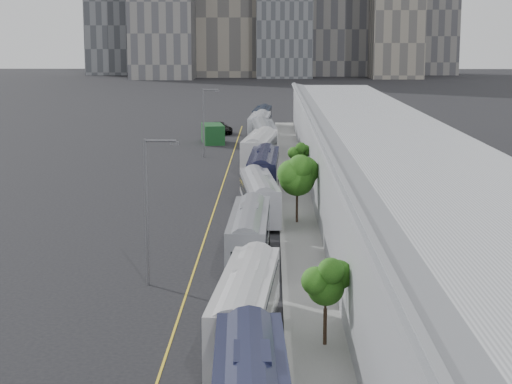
{
  "coord_description": "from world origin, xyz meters",
  "views": [
    {
      "loc": [
        3.32,
        -6.09,
        14.45
      ],
      "look_at": [
        2.2,
        57.19,
        3.0
      ],
      "focal_mm": 60.0,
      "sensor_mm": 36.0,
      "label": 1
    }
  ],
  "objects_px": {
    "shipping_container": "(213,134)",
    "suv": "(219,128)",
    "bus_2": "(246,313)",
    "bus_4": "(259,200)",
    "bus_3": "(249,240)",
    "bus_5": "(264,174)",
    "street_lamp_far": "(205,118)",
    "bus_6": "(260,153)",
    "bus_8": "(260,128)",
    "bus_9": "(262,119)",
    "street_lamp_near": "(150,201)",
    "bus_7": "(264,139)"
  },
  "relations": [
    {
      "from": "bus_4",
      "to": "suv",
      "type": "xyz_separation_m",
      "value": [
        -6.95,
        62.0,
        -0.61
      ]
    },
    {
      "from": "bus_6",
      "to": "street_lamp_far",
      "type": "distance_m",
      "value": 11.65
    },
    {
      "from": "shipping_container",
      "to": "suv",
      "type": "bearing_deg",
      "value": 79.35
    },
    {
      "from": "bus_7",
      "to": "suv",
      "type": "relative_size",
      "value": 2.14
    },
    {
      "from": "bus_9",
      "to": "bus_8",
      "type": "bearing_deg",
      "value": -87.65
    },
    {
      "from": "bus_6",
      "to": "bus_9",
      "type": "bearing_deg",
      "value": 95.7
    },
    {
      "from": "street_lamp_far",
      "to": "shipping_container",
      "type": "bearing_deg",
      "value": 90.11
    },
    {
      "from": "bus_5",
      "to": "bus_8",
      "type": "xyz_separation_m",
      "value": [
        -0.97,
        42.47,
        -0.01
      ]
    },
    {
      "from": "bus_9",
      "to": "street_lamp_far",
      "type": "bearing_deg",
      "value": -97.76
    },
    {
      "from": "bus_2",
      "to": "bus_8",
      "type": "bearing_deg",
      "value": 94.49
    },
    {
      "from": "bus_4",
      "to": "bus_9",
      "type": "height_order",
      "value": "bus_4"
    },
    {
      "from": "bus_3",
      "to": "bus_7",
      "type": "relative_size",
      "value": 0.89
    },
    {
      "from": "bus_4",
      "to": "street_lamp_far",
      "type": "relative_size",
      "value": 1.46
    },
    {
      "from": "bus_3",
      "to": "bus_4",
      "type": "bearing_deg",
      "value": 89.27
    },
    {
      "from": "bus_5",
      "to": "bus_2",
      "type": "bearing_deg",
      "value": -88.97
    },
    {
      "from": "bus_2",
      "to": "bus_4",
      "type": "height_order",
      "value": "bus_2"
    },
    {
      "from": "bus_4",
      "to": "shipping_container",
      "type": "bearing_deg",
      "value": 92.64
    },
    {
      "from": "bus_9",
      "to": "bus_4",
      "type": "bearing_deg",
      "value": -86.41
    },
    {
      "from": "bus_4",
      "to": "bus_2",
      "type": "bearing_deg",
      "value": -95.88
    },
    {
      "from": "suv",
      "to": "bus_4",
      "type": "bearing_deg",
      "value": -102.27
    },
    {
      "from": "street_lamp_near",
      "to": "shipping_container",
      "type": "xyz_separation_m",
      "value": [
        -1.0,
        68.99,
        -3.72
      ]
    },
    {
      "from": "suv",
      "to": "bus_3",
      "type": "bearing_deg",
      "value": -103.75
    },
    {
      "from": "bus_9",
      "to": "shipping_container",
      "type": "height_order",
      "value": "bus_9"
    },
    {
      "from": "bus_3",
      "to": "shipping_container",
      "type": "height_order",
      "value": "bus_3"
    },
    {
      "from": "street_lamp_near",
      "to": "suv",
      "type": "bearing_deg",
      "value": 90.59
    },
    {
      "from": "bus_5",
      "to": "suv",
      "type": "relative_size",
      "value": 2.08
    },
    {
      "from": "suv",
      "to": "bus_7",
      "type": "bearing_deg",
      "value": -90.13
    },
    {
      "from": "bus_8",
      "to": "suv",
      "type": "xyz_separation_m",
      "value": [
        -6.26,
        7.03,
        -0.72
      ]
    },
    {
      "from": "shipping_container",
      "to": "bus_8",
      "type": "bearing_deg",
      "value": 28.35
    },
    {
      "from": "bus_5",
      "to": "suv",
      "type": "distance_m",
      "value": 50.03
    },
    {
      "from": "bus_6",
      "to": "bus_2",
      "type": "bearing_deg",
      "value": -84.45
    },
    {
      "from": "bus_5",
      "to": "street_lamp_far",
      "type": "distance_m",
      "value": 24.78
    },
    {
      "from": "bus_3",
      "to": "bus_9",
      "type": "bearing_deg",
      "value": 91.12
    },
    {
      "from": "bus_5",
      "to": "street_lamp_far",
      "type": "height_order",
      "value": "street_lamp_far"
    },
    {
      "from": "bus_9",
      "to": "street_lamp_near",
      "type": "height_order",
      "value": "street_lamp_near"
    },
    {
      "from": "bus_6",
      "to": "bus_7",
      "type": "distance_m",
      "value": 14.09
    },
    {
      "from": "bus_6",
      "to": "street_lamp_near",
      "type": "bearing_deg",
      "value": -91.75
    },
    {
      "from": "bus_3",
      "to": "bus_6",
      "type": "height_order",
      "value": "bus_6"
    },
    {
      "from": "bus_9",
      "to": "bus_6",
      "type": "bearing_deg",
      "value": -86.55
    },
    {
      "from": "shipping_container",
      "to": "suv",
      "type": "distance_m",
      "value": 12.1
    },
    {
      "from": "bus_6",
      "to": "bus_8",
      "type": "xyz_separation_m",
      "value": [
        -0.41,
        27.93,
        -0.1
      ]
    },
    {
      "from": "bus_2",
      "to": "shipping_container",
      "type": "xyz_separation_m",
      "value": [
        -6.91,
        78.67,
        -0.17
      ]
    },
    {
      "from": "bus_9",
      "to": "street_lamp_near",
      "type": "xyz_separation_m",
      "value": [
        -5.65,
        -89.18,
        3.57
      ]
    },
    {
      "from": "bus_6",
      "to": "street_lamp_far",
      "type": "xyz_separation_m",
      "value": [
        -6.81,
        8.91,
        3.16
      ]
    },
    {
      "from": "bus_8",
      "to": "street_lamp_far",
      "type": "xyz_separation_m",
      "value": [
        -6.4,
        -19.03,
        3.26
      ]
    },
    {
      "from": "bus_6",
      "to": "bus_3",
      "type": "bearing_deg",
      "value": -84.75
    },
    {
      "from": "bus_2",
      "to": "bus_9",
      "type": "xyz_separation_m",
      "value": [
        -0.26,
        98.85,
        -0.01
      ]
    },
    {
      "from": "suv",
      "to": "street_lamp_near",
      "type": "bearing_deg",
      "value": -108.08
    },
    {
      "from": "bus_6",
      "to": "shipping_container",
      "type": "distance_m",
      "value": 23.87
    },
    {
      "from": "bus_3",
      "to": "bus_4",
      "type": "height_order",
      "value": "bus_4"
    }
  ]
}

